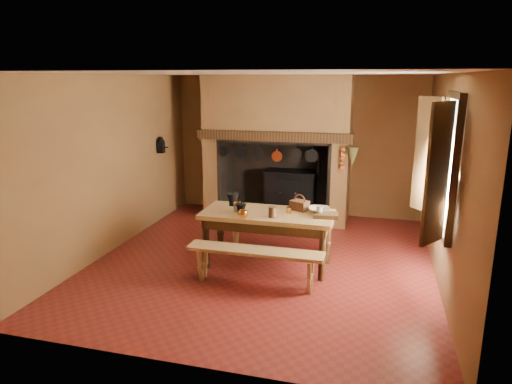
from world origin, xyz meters
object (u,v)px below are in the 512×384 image
Objects in this scene: iron_range at (291,193)px; bench_front at (255,259)px; wicker_basket at (300,205)px; mixing_bowl at (319,210)px; coffee_grinder at (238,206)px; work_table at (268,221)px.

bench_front is (0.14, -3.31, -0.09)m from iron_range.
iron_range reaches higher than wicker_basket.
mixing_bowl is (0.87, -2.43, 0.38)m from iron_range.
bench_front is 5.92× the size of mixing_bowl.
iron_range is at bearing 64.30° from coffee_grinder.
mixing_bowl is at bearing -7.94° from coffee_grinder.
iron_range is 0.84× the size of work_table.
work_table is 0.54m from wicker_basket.
iron_range reaches higher than work_table.
iron_range is at bearing 92.41° from bench_front.
coffee_grinder is 0.64× the size of wicker_basket.
iron_range is 3.32m from bench_front.
wicker_basket is (-0.30, 0.07, 0.04)m from mixing_bowl.
work_table is at bearing -166.67° from mixing_bowl.
work_table is 6.14× the size of mixing_bowl.
work_table is 9.77× the size of coffee_grinder.
mixing_bowl is (0.73, 0.89, 0.48)m from bench_front.
coffee_grinder is at bearing -168.55° from mixing_bowl.
bench_front is 1.17m from wicker_basket.
wicker_basket is at bearing 0.25° from coffee_grinder.
coffee_grinder is at bearing -96.31° from iron_range.
work_table is 0.48m from coffee_grinder.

